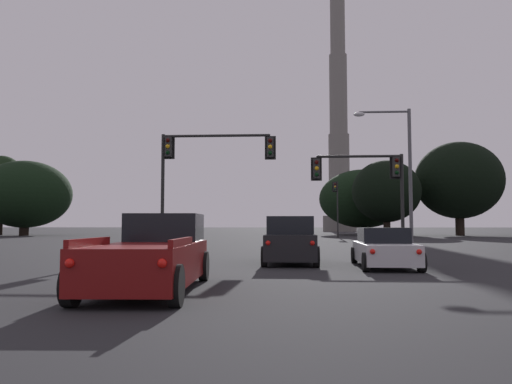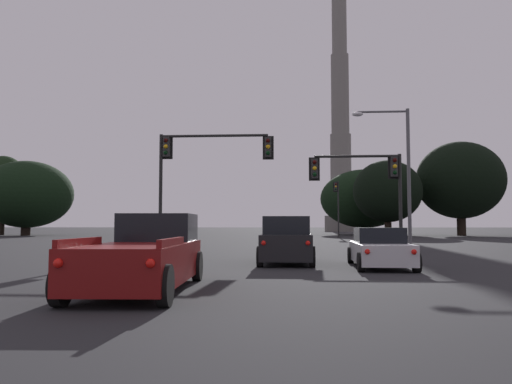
# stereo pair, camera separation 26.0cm
# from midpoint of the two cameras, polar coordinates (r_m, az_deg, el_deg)

# --- Properties ---
(pickup_truck_left_lane_second) EXTENTS (2.43, 5.59, 1.82)m
(pickup_truck_left_lane_second) POSITION_cam_midpoint_polar(r_m,az_deg,el_deg) (12.18, -12.25, -7.11)
(pickup_truck_left_lane_second) COLOR maroon
(pickup_truck_left_lane_second) RESTS_ON ground_plane
(suv_center_lane_front) EXTENTS (2.15, 4.92, 1.86)m
(suv_center_lane_front) POSITION_cam_midpoint_polar(r_m,az_deg,el_deg) (20.10, 3.57, -5.57)
(suv_center_lane_front) COLOR black
(suv_center_lane_front) RESTS_ON ground_plane
(sedan_right_lane_front) EXTENTS (2.13, 4.76, 1.43)m
(sedan_right_lane_front) POSITION_cam_midpoint_polar(r_m,az_deg,el_deg) (18.75, 14.01, -6.30)
(sedan_right_lane_front) COLOR silver
(sedan_right_lane_front) RESTS_ON ground_plane
(traffic_light_overhead_left) EXTENTS (6.16, 0.50, 6.32)m
(traffic_light_overhead_left) POSITION_cam_midpoint_polar(r_m,az_deg,el_deg) (26.43, -6.71, 3.48)
(traffic_light_overhead_left) COLOR black
(traffic_light_overhead_left) RESTS_ON ground_plane
(traffic_light_overhead_right) EXTENTS (4.93, 0.50, 5.23)m
(traffic_light_overhead_right) POSITION_cam_midpoint_polar(r_m,az_deg,el_deg) (26.80, 12.69, 1.58)
(traffic_light_overhead_right) COLOR black
(traffic_light_overhead_right) RESTS_ON ground_plane
(traffic_light_far_right) EXTENTS (0.78, 0.50, 6.79)m
(traffic_light_far_right) POSITION_cam_midpoint_polar(r_m,az_deg,el_deg) (60.75, 9.06, -1.00)
(traffic_light_far_right) COLOR black
(traffic_light_far_right) RESTS_ON ground_plane
(street_lamp) EXTENTS (3.26, 0.36, 8.18)m
(street_lamp) POSITION_cam_midpoint_polar(r_m,az_deg,el_deg) (29.65, 15.97, 3.21)
(street_lamp) COLOR #56565B
(street_lamp) RESTS_ON ground_plane
(smokestack) EXTENTS (7.59, 7.59, 59.71)m
(smokestack) POSITION_cam_midpoint_polar(r_m,az_deg,el_deg) (117.17, 9.37, 7.01)
(smokestack) COLOR slate
(smokestack) RESTS_ON ground_plane
(treeline_far_right) EXTENTS (13.04, 11.74, 10.68)m
(treeline_far_right) POSITION_cam_midpoint_polar(r_m,az_deg,el_deg) (78.47, -24.97, -0.24)
(treeline_far_right) COLOR black
(treeline_far_right) RESTS_ON ground_plane
(treeline_right_mid) EXTENTS (7.61, 6.85, 11.89)m
(treeline_right_mid) POSITION_cam_midpoint_polar(r_m,az_deg,el_deg) (83.67, -27.19, 0.36)
(treeline_right_mid) COLOR black
(treeline_right_mid) RESTS_ON ground_plane
(treeline_center_right) EXTENTS (12.28, 11.05, 13.39)m
(treeline_center_right) POSITION_cam_midpoint_polar(r_m,az_deg,el_deg) (76.76, 22.07, 1.24)
(treeline_center_right) COLOR black
(treeline_center_right) RESTS_ON ground_plane
(treeline_left_mid) EXTENTS (9.28, 8.35, 10.32)m
(treeline_left_mid) POSITION_cam_midpoint_polar(r_m,az_deg,el_deg) (70.06, 14.57, 0.07)
(treeline_left_mid) COLOR black
(treeline_left_mid) RESTS_ON ground_plane
(treeline_center_left) EXTENTS (13.41, 12.07, 10.08)m
(treeline_center_left) POSITION_cam_midpoint_polar(r_m,az_deg,el_deg) (78.73, 12.01, -0.76)
(treeline_center_left) COLOR black
(treeline_center_left) RESTS_ON ground_plane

